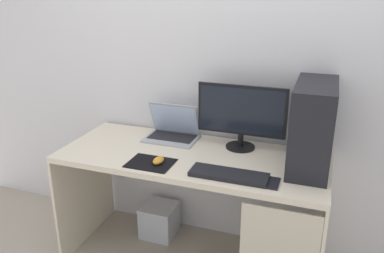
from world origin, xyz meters
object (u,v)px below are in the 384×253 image
at_px(laptop, 173,131).
at_px(subwoofer, 159,220).
at_px(cell_phone, 272,183).
at_px(keyboard, 229,175).
at_px(pc_tower, 313,126).
at_px(monitor, 241,115).
at_px(mouse_left, 158,160).

xyz_separation_m(laptop, subwoofer, (-0.10, -0.03, -0.69)).
relative_size(laptop, cell_phone, 2.64).
distance_m(laptop, keyboard, 0.65).
height_order(pc_tower, monitor, pc_tower).
bearing_deg(pc_tower, subwoofer, 173.82).
xyz_separation_m(monitor, laptop, (-0.46, 0.02, -0.17)).
distance_m(laptop, mouse_left, 0.41).
bearing_deg(cell_phone, subwoofer, 154.68).
bearing_deg(monitor, subwoofer, -178.77).
xyz_separation_m(laptop, mouse_left, (0.08, -0.40, -0.03)).
bearing_deg(cell_phone, keyboard, 179.20).
distance_m(mouse_left, cell_phone, 0.65).
distance_m(pc_tower, cell_phone, 0.40).
bearing_deg(mouse_left, pc_tower, 17.96).
height_order(pc_tower, laptop, pc_tower).
bearing_deg(keyboard, monitor, 94.53).
relative_size(monitor, laptop, 1.60).
distance_m(monitor, cell_phone, 0.53).
height_order(keyboard, mouse_left, mouse_left).
height_order(monitor, keyboard, monitor).
bearing_deg(laptop, monitor, -2.05).
xyz_separation_m(pc_tower, keyboard, (-0.39, -0.28, -0.23)).
xyz_separation_m(monitor, keyboard, (0.03, -0.40, -0.21)).
height_order(pc_tower, keyboard, pc_tower).
relative_size(cell_phone, subwoofer, 0.55).
bearing_deg(laptop, cell_phone, -30.14).
relative_size(pc_tower, subwoofer, 2.12).
xyz_separation_m(laptop, cell_phone, (0.73, -0.42, -0.04)).
height_order(laptop, cell_phone, laptop).
relative_size(pc_tower, monitor, 0.91).
relative_size(mouse_left, cell_phone, 0.74).
distance_m(pc_tower, subwoofer, 1.33).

